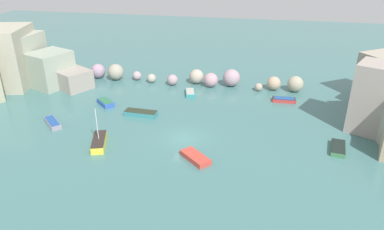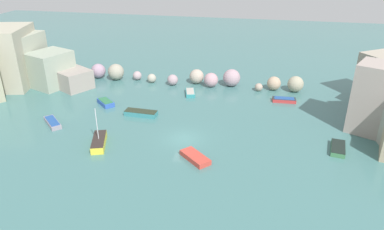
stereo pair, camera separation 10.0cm
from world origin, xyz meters
name	(u,v)px [view 1 (the left image)]	position (x,y,z in m)	size (l,w,h in m)	color
cove_water	(184,139)	(0.00, 0.00, 0.00)	(160.00, 160.00, 0.00)	#437372
cliff_headland_left	(14,63)	(-30.38, 11.99, 3.83)	(19.76, 16.19, 9.41)	#A4A994
rock_breakwater	(192,77)	(-2.80, 18.55, 1.20)	(35.44, 3.82, 2.79)	#A5879C
moored_boat_0	(99,142)	(-9.20, -3.43, 0.45)	(2.73, 4.55, 4.59)	yellow
moored_boat_1	(190,93)	(-2.24, 14.03, 0.28)	(2.10, 3.36, 0.59)	teal
moored_boat_2	(141,113)	(-7.15, 5.21, 0.34)	(4.45, 1.64, 0.68)	teal
moored_boat_3	(106,103)	(-13.33, 7.67, 0.34)	(3.24, 3.16, 0.69)	#3059B8
moored_boat_4	(52,123)	(-17.35, 0.30, 0.28)	(3.73, 3.65, 0.58)	gray
moored_boat_5	(284,100)	(11.86, 14.04, 0.30)	(3.39, 1.46, 0.58)	#C33637
moored_boat_6	(338,148)	(17.47, 0.94, 0.28)	(1.99, 3.61, 0.57)	#407A4D
moored_boat_7	(195,157)	(2.20, -4.22, 0.28)	(3.78, 3.66, 0.56)	#C84134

